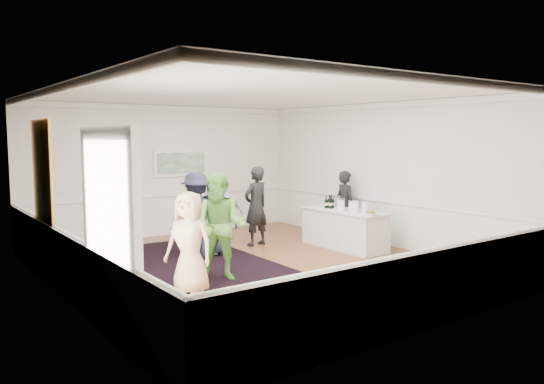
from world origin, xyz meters
TOP-DOWN VIEW (x-y plane):
  - floor at (0.00, 0.00)m, footprint 8.00×8.00m
  - ceiling at (0.00, 0.00)m, footprint 7.00×8.00m
  - wall_left at (-3.50, 0.00)m, footprint 0.02×8.00m
  - wall_right at (3.50, 0.00)m, footprint 0.02×8.00m
  - wall_back at (0.00, 4.00)m, footprint 7.00×0.02m
  - wall_front at (0.00, -4.00)m, footprint 7.00×0.02m
  - wainscoting at (0.00, 0.00)m, footprint 7.00×8.00m
  - mirror at (-3.45, 1.30)m, footprint 0.05×1.25m
  - doorway at (-3.45, -1.90)m, footprint 0.10×1.78m
  - landscape_painting at (0.40, 3.95)m, footprint 1.44×0.06m
  - area_rug at (-1.14, 1.07)m, footprint 3.36×4.31m
  - serving_table at (2.48, 0.24)m, footprint 0.79×2.07m
  - bartender at (3.20, 0.96)m, footprint 0.47×0.65m
  - guest_tan at (-1.85, -0.85)m, footprint 0.86×0.94m
  - guest_green at (-1.03, -0.40)m, footprint 1.13×1.13m
  - guest_lilac at (-0.02, 1.27)m, footprint 1.02×0.61m
  - guest_dark_a at (-0.52, 1.41)m, footprint 1.14×0.68m
  - guest_dark_b at (1.08, 1.62)m, footprint 0.71×0.53m
  - guest_navy at (-0.11, 1.32)m, footprint 0.98×0.96m
  - wine_bottles at (2.51, 0.69)m, footprint 0.36×0.22m
  - juice_pitchers at (2.48, -0.04)m, footprint 0.36×0.56m
  - ice_bucket at (2.52, 0.46)m, footprint 0.26×0.26m
  - nut_bowl at (2.38, -0.62)m, footprint 0.27×0.27m

SIDE VIEW (x-z plane):
  - floor at x=0.00m, z-range 0.00..0.00m
  - area_rug at x=-1.14m, z-range 0.00..0.02m
  - serving_table at x=2.48m, z-range 0.00..0.84m
  - wainscoting at x=0.00m, z-range 0.00..1.00m
  - guest_tan at x=-1.85m, z-range 0.00..1.60m
  - guest_lilac at x=-0.02m, z-range 0.00..1.63m
  - bartender at x=3.20m, z-range 0.00..1.63m
  - guest_navy at x=-0.11m, z-range 0.00..1.71m
  - guest_dark_a at x=-0.52m, z-range 0.00..1.72m
  - nut_bowl at x=2.38m, z-range 0.84..0.91m
  - guest_dark_b at x=1.08m, z-range 0.00..1.78m
  - guest_green at x=-1.03m, z-range 0.00..1.85m
  - ice_bucket at x=2.52m, z-range 0.83..1.07m
  - juice_pitchers at x=2.48m, z-range 0.84..1.08m
  - wine_bottles at x=2.51m, z-range 0.84..1.15m
  - doorway at x=-3.45m, z-range 0.14..2.70m
  - wall_left at x=-3.50m, z-range 0.00..3.20m
  - wall_right at x=3.50m, z-range 0.00..3.20m
  - wall_back at x=0.00m, z-range 0.00..3.20m
  - wall_front at x=0.00m, z-range 0.00..3.20m
  - landscape_painting at x=0.40m, z-range 1.45..2.11m
  - mirror at x=-3.45m, z-range 0.88..2.73m
  - ceiling at x=0.00m, z-range 3.19..3.21m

